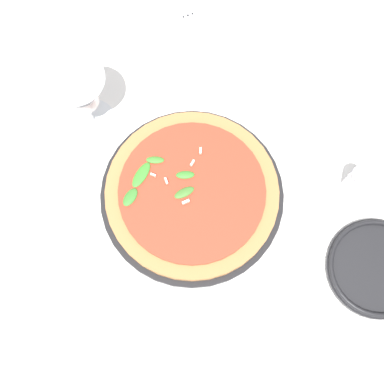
% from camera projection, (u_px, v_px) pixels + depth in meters
% --- Properties ---
extents(ground_plane, '(6.00, 6.00, 0.00)m').
position_uv_depth(ground_plane, '(202.00, 171.00, 0.90)').
color(ground_plane, white).
extents(pizza_arugula_main, '(0.30, 0.30, 0.05)m').
position_uv_depth(pizza_arugula_main, '(192.00, 194.00, 0.87)').
color(pizza_arugula_main, black).
rests_on(pizza_arugula_main, ground_plane).
extents(wine_glass, '(0.09, 0.09, 0.15)m').
position_uv_depth(wine_glass, '(80.00, 93.00, 0.83)').
color(wine_glass, white).
rests_on(wine_glass, ground_plane).
extents(napkin, '(0.16, 0.12, 0.01)m').
position_uv_depth(napkin, '(204.00, 52.00, 0.96)').
color(napkin, silver).
rests_on(napkin, ground_plane).
extents(fork, '(0.22, 0.06, 0.00)m').
position_uv_depth(fork, '(202.00, 47.00, 0.96)').
color(fork, silver).
rests_on(fork, ground_plane).
extents(side_plate_white, '(0.16, 0.16, 0.02)m').
position_uv_depth(side_plate_white, '(377.00, 268.00, 0.85)').
color(side_plate_white, black).
rests_on(side_plate_white, ground_plane).
extents(shaker_pepper, '(0.03, 0.03, 0.07)m').
position_uv_depth(shaker_pepper, '(356.00, 181.00, 0.86)').
color(shaker_pepper, silver).
rests_on(shaker_pepper, ground_plane).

